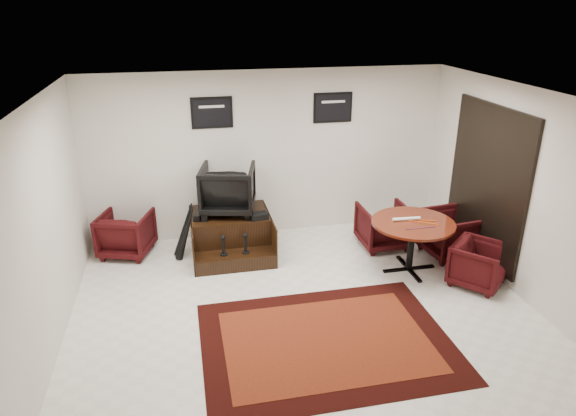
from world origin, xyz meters
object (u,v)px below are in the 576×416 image
object	(u,v)px
shine_chair	(228,187)
table_chair_corner	(479,263)
table_chair_back	(384,224)
armchair_side	(126,232)
meeting_table	(413,228)
table_chair_window	(451,231)
shine_podium	(231,235)

from	to	relation	value
shine_chair	table_chair_corner	distance (m)	3.92
shine_chair	table_chair_back	bearing A→B (deg)	-177.85
armchair_side	meeting_table	size ratio (longest dim) A/B	0.64
shine_chair	meeting_table	distance (m)	2.91
table_chair_window	shine_podium	bearing A→B (deg)	69.33
shine_podium	table_chair_corner	size ratio (longest dim) A/B	1.82
shine_podium	meeting_table	size ratio (longest dim) A/B	1.06
table_chair_back	armchair_side	bearing A→B (deg)	-8.51
armchair_side	table_chair_back	world-z (taller)	table_chair_back
shine_chair	table_chair_corner	xyz separation A→B (m)	(3.34, -1.93, -0.72)
shine_podium	meeting_table	bearing A→B (deg)	-24.77
table_chair_back	table_chair_corner	distance (m)	1.70
table_chair_back	table_chair_corner	world-z (taller)	table_chair_back
meeting_table	shine_podium	bearing A→B (deg)	155.23
shine_podium	table_chair_back	distance (m)	2.51
shine_podium	meeting_table	world-z (taller)	meeting_table
table_chair_back	table_chair_window	xyz separation A→B (m)	(0.92, -0.52, 0.01)
table_chair_back	shine_chair	bearing A→B (deg)	-10.76
table_chair_window	armchair_side	bearing A→B (deg)	70.76
table_chair_back	table_chair_corner	size ratio (longest dim) A/B	1.11
table_chair_corner	armchair_side	bearing A→B (deg)	116.29
armchair_side	table_chair_back	size ratio (longest dim) A/B	0.99
table_chair_corner	table_chair_back	bearing A→B (deg)	78.84
shine_podium	shine_chair	distance (m)	0.78
meeting_table	table_chair_back	xyz separation A→B (m)	(-0.08, 0.87, -0.31)
shine_chair	table_chair_window	size ratio (longest dim) A/B	1.05
armchair_side	table_chair_corner	distance (m)	5.39
armchair_side	shine_podium	bearing A→B (deg)	-171.52
shine_chair	table_chair_back	world-z (taller)	shine_chair
table_chair_back	shine_podium	bearing A→B (deg)	-7.70
meeting_table	table_chair_back	bearing A→B (deg)	95.61
armchair_side	table_chair_corner	world-z (taller)	armchair_side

